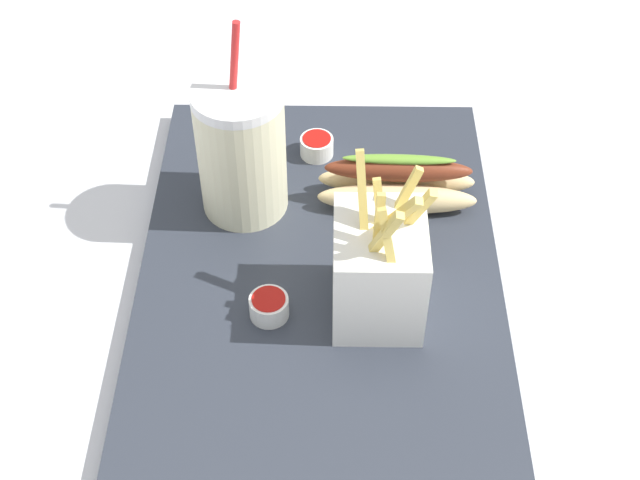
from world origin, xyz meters
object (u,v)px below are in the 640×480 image
fries_basket (379,268)px  ketchup_cup_2 (269,306)px  soda_cup (241,150)px  ketchup_cup_1 (317,145)px  hot_dog_1 (397,184)px

fries_basket → ketchup_cup_2: bearing=96.5°
ketchup_cup_2 → fries_basket: bearing=-83.5°
ketchup_cup_2 → soda_cup: bearing=12.4°
soda_cup → ketchup_cup_2: size_ratio=5.85×
soda_cup → ketchup_cup_1: (0.08, -0.07, -0.06)m
hot_dog_1 → fries_basket: bearing=170.1°
hot_dog_1 → ketchup_cup_1: (0.07, 0.08, -0.01)m
ketchup_cup_1 → ketchup_cup_2: same height
hot_dog_1 → ketchup_cup_1: hot_dog_1 is taller
ketchup_cup_2 → hot_dog_1: bearing=-39.0°
hot_dog_1 → soda_cup: bearing=91.9°
fries_basket → soda_cup: bearing=44.0°
ketchup_cup_1 → soda_cup: bearing=137.1°
hot_dog_1 → ketchup_cup_1: size_ratio=4.51×
fries_basket → ketchup_cup_2: size_ratio=4.54×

